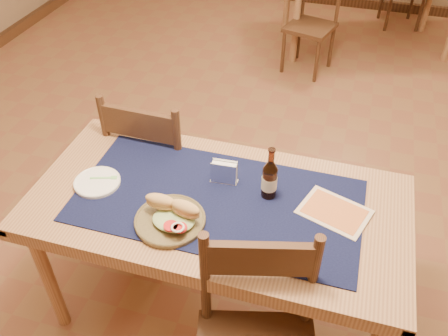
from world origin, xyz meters
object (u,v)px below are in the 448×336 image
(main_table, at_px, (218,214))
(sandwich_plate, at_px, (172,217))
(chair_main_far, at_px, (159,160))
(napkin_holder, at_px, (224,173))
(beer_bottle, at_px, (270,179))

(main_table, relative_size, sandwich_plate, 5.58)
(chair_main_far, distance_m, napkin_holder, 0.64)
(main_table, relative_size, beer_bottle, 6.47)
(chair_main_far, relative_size, sandwich_plate, 3.39)
(sandwich_plate, distance_m, beer_bottle, 0.43)
(napkin_holder, bearing_deg, chair_main_far, 144.87)
(beer_bottle, distance_m, napkin_holder, 0.21)
(sandwich_plate, bearing_deg, napkin_holder, 65.75)
(main_table, bearing_deg, sandwich_plate, -128.48)
(main_table, bearing_deg, chair_main_far, 136.45)
(beer_bottle, bearing_deg, napkin_holder, 171.41)
(main_table, xyz_separation_m, chair_main_far, (-0.47, 0.45, -0.16))
(beer_bottle, bearing_deg, main_table, -155.92)
(sandwich_plate, xyz_separation_m, napkin_holder, (0.13, 0.29, 0.02))
(sandwich_plate, relative_size, napkin_holder, 2.33)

